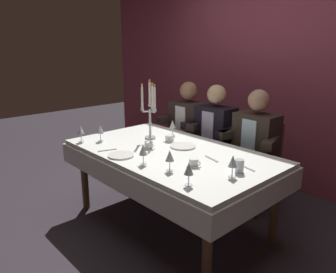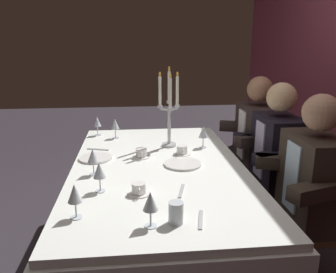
% 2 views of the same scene
% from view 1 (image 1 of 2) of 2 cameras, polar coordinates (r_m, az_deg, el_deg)
% --- Properties ---
extents(ground_plane, '(12.00, 12.00, 0.00)m').
position_cam_1_polar(ground_plane, '(3.25, 0.34, -14.93)').
color(ground_plane, '#332C34').
extents(back_wall, '(6.00, 0.12, 2.70)m').
position_cam_1_polar(back_wall, '(4.12, 17.88, 10.75)').
color(back_wall, '#88374A').
rests_on(back_wall, ground_plane).
extents(dining_table, '(1.94, 1.14, 0.74)m').
position_cam_1_polar(dining_table, '(2.98, 0.36, -4.58)').
color(dining_table, white).
rests_on(dining_table, ground_plane).
extents(candelabra, '(0.15, 0.17, 0.60)m').
position_cam_1_polar(candelabra, '(3.24, -3.18, 4.21)').
color(candelabra, silver).
rests_on(candelabra, dining_table).
extents(dinner_plate_0, '(0.24, 0.24, 0.01)m').
position_cam_1_polar(dinner_plate_0, '(3.04, 2.62, -1.68)').
color(dinner_plate_0, white).
rests_on(dinner_plate_0, dining_table).
extents(dinner_plate_1, '(0.23, 0.23, 0.01)m').
position_cam_1_polar(dinner_plate_1, '(2.81, -8.20, -3.26)').
color(dinner_plate_1, white).
rests_on(dinner_plate_1, dining_table).
extents(wine_glass_0, '(0.07, 0.07, 0.16)m').
position_cam_1_polar(wine_glass_0, '(3.26, -11.77, 1.18)').
color(wine_glass_0, silver).
rests_on(wine_glass_0, dining_table).
extents(wine_glass_1, '(0.07, 0.07, 0.16)m').
position_cam_1_polar(wine_glass_1, '(3.39, 0.79, 2.09)').
color(wine_glass_1, silver).
rests_on(wine_glass_1, dining_table).
extents(wine_glass_2, '(0.07, 0.07, 0.16)m').
position_cam_1_polar(wine_glass_2, '(3.27, -15.01, 1.07)').
color(wine_glass_2, silver).
rests_on(wine_glass_2, dining_table).
extents(wine_glass_3, '(0.07, 0.07, 0.16)m').
position_cam_1_polar(wine_glass_3, '(2.43, 0.31, -3.48)').
color(wine_glass_3, silver).
rests_on(wine_glass_3, dining_table).
extents(wine_glass_4, '(0.07, 0.07, 0.16)m').
position_cam_1_polar(wine_glass_4, '(2.19, 3.65, -5.68)').
color(wine_glass_4, silver).
rests_on(wine_glass_4, dining_table).
extents(wine_glass_5, '(0.07, 0.07, 0.16)m').
position_cam_1_polar(wine_glass_5, '(2.57, -4.37, -2.40)').
color(wine_glass_5, silver).
rests_on(wine_glass_5, dining_table).
extents(wine_glass_6, '(0.07, 0.07, 0.16)m').
position_cam_1_polar(wine_glass_6, '(2.36, 11.24, -4.36)').
color(wine_glass_6, silver).
rests_on(wine_glass_6, dining_table).
extents(water_tumbler_0, '(0.07, 0.07, 0.10)m').
position_cam_1_polar(water_tumbler_0, '(2.48, 12.37, -5.04)').
color(water_tumbler_0, silver).
rests_on(water_tumbler_0, dining_table).
extents(coffee_cup_0, '(0.13, 0.12, 0.06)m').
position_cam_1_polar(coffee_cup_0, '(3.20, 0.21, -0.39)').
color(coffee_cup_0, white).
rests_on(coffee_cup_0, dining_table).
extents(coffee_cup_1, '(0.13, 0.12, 0.06)m').
position_cam_1_polar(coffee_cup_1, '(2.99, -3.37, -1.58)').
color(coffee_cup_1, white).
rests_on(coffee_cup_1, dining_table).
extents(coffee_cup_2, '(0.13, 0.12, 0.06)m').
position_cam_1_polar(coffee_cup_2, '(2.56, 4.54, -4.61)').
color(coffee_cup_2, white).
rests_on(coffee_cup_2, dining_table).
extents(spoon_0, '(0.07, 0.17, 0.01)m').
position_cam_1_polar(spoon_0, '(2.98, -10.55, -2.35)').
color(spoon_0, '#B7B7BC').
rests_on(spoon_0, dining_table).
extents(fork_1, '(0.17, 0.06, 0.01)m').
position_cam_1_polar(fork_1, '(2.74, 7.62, -3.88)').
color(fork_1, '#B7B7BC').
rests_on(fork_1, dining_table).
extents(spoon_2, '(0.17, 0.05, 0.01)m').
position_cam_1_polar(spoon_2, '(2.60, 13.56, -5.30)').
color(spoon_2, '#B7B7BC').
rests_on(spoon_2, dining_table).
extents(seated_diner_0, '(0.63, 0.48, 1.24)m').
position_cam_1_polar(seated_diner_0, '(3.97, 3.58, 2.31)').
color(seated_diner_0, brown).
rests_on(seated_diner_0, ground_plane).
extents(seated_diner_1, '(0.63, 0.48, 1.24)m').
position_cam_1_polar(seated_diner_1, '(3.70, 8.30, 1.17)').
color(seated_diner_1, brown).
rests_on(seated_diner_1, ground_plane).
extents(seated_diner_2, '(0.63, 0.48, 1.24)m').
position_cam_1_polar(seated_diner_2, '(3.40, 15.14, -0.50)').
color(seated_diner_2, brown).
rests_on(seated_diner_2, ground_plane).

